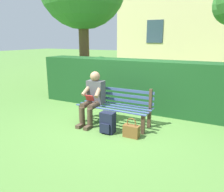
{
  "coord_description": "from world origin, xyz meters",
  "views": [
    {
      "loc": [
        -2.09,
        4.15,
        1.84
      ],
      "look_at": [
        0.0,
        0.1,
        0.67
      ],
      "focal_mm": 35.69,
      "sensor_mm": 36.0,
      "label": 1
    }
  ],
  "objects_px": {
    "backpack": "(108,123)",
    "person_seated": "(93,97)",
    "park_bench": "(116,105)",
    "handbag": "(131,131)"
  },
  "relations": [
    {
      "from": "backpack",
      "to": "handbag",
      "type": "relative_size",
      "value": 1.11
    },
    {
      "from": "backpack",
      "to": "handbag",
      "type": "distance_m",
      "value": 0.51
    },
    {
      "from": "park_bench",
      "to": "backpack",
      "type": "height_order",
      "value": "park_bench"
    },
    {
      "from": "handbag",
      "to": "backpack",
      "type": "bearing_deg",
      "value": 2.8
    },
    {
      "from": "park_bench",
      "to": "person_seated",
      "type": "relative_size",
      "value": 1.43
    },
    {
      "from": "backpack",
      "to": "person_seated",
      "type": "bearing_deg",
      "value": -32.9
    },
    {
      "from": "park_bench",
      "to": "handbag",
      "type": "relative_size",
      "value": 4.24
    },
    {
      "from": "park_bench",
      "to": "backpack",
      "type": "bearing_deg",
      "value": 99.3
    },
    {
      "from": "park_bench",
      "to": "backpack",
      "type": "distance_m",
      "value": 0.59
    },
    {
      "from": "person_seated",
      "to": "backpack",
      "type": "bearing_deg",
      "value": 147.1
    }
  ]
}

